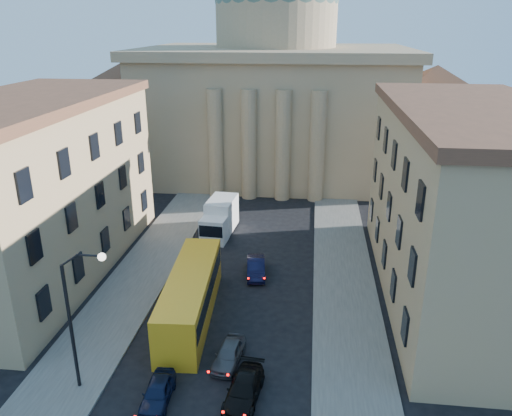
{
  "coord_description": "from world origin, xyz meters",
  "views": [
    {
      "loc": [
        5.51,
        -14.36,
        20.04
      ],
      "look_at": [
        1.65,
        18.73,
        7.66
      ],
      "focal_mm": 35.0,
      "sensor_mm": 36.0,
      "label": 1
    }
  ],
  "objects_px": {
    "street_lamp": "(77,310)",
    "car_left_near": "(158,392)",
    "city_bus": "(191,294)",
    "box_truck": "(220,219)"
  },
  "relations": [
    {
      "from": "city_bus",
      "to": "box_truck",
      "type": "xyz_separation_m",
      "value": [
        -0.76,
        15.26,
        -0.25
      ]
    },
    {
      "from": "street_lamp",
      "to": "car_left_near",
      "type": "height_order",
      "value": "street_lamp"
    },
    {
      "from": "street_lamp",
      "to": "city_bus",
      "type": "distance_m",
      "value": 9.72
    },
    {
      "from": "street_lamp",
      "to": "box_truck",
      "type": "height_order",
      "value": "street_lamp"
    },
    {
      "from": "street_lamp",
      "to": "box_truck",
      "type": "xyz_separation_m",
      "value": [
        3.47,
        23.31,
        -3.66
      ]
    },
    {
      "from": "box_truck",
      "to": "street_lamp",
      "type": "bearing_deg",
      "value": -93.74
    },
    {
      "from": "car_left_near",
      "to": "city_bus",
      "type": "relative_size",
      "value": 0.3
    },
    {
      "from": "car_left_near",
      "to": "city_bus",
      "type": "bearing_deg",
      "value": 88.77
    },
    {
      "from": "city_bus",
      "to": "box_truck",
      "type": "bearing_deg",
      "value": 89.23
    },
    {
      "from": "car_left_near",
      "to": "box_truck",
      "type": "relative_size",
      "value": 0.58
    }
  ]
}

